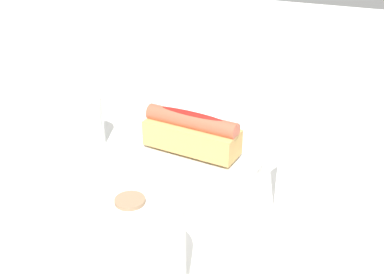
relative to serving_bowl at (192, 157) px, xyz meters
The scene contains 6 objects.
ground_plane 0.03m from the serving_bowl, behind, with size 2.40×2.40×0.00m, color white.
serving_bowl is the anchor object (origin of this frame).
hotdog_front 0.04m from the serving_bowl, 169.38° to the right, with size 0.16×0.07×0.06m.
water_glass 0.20m from the serving_bowl, ahead, with size 0.07×0.07×0.09m.
paper_towel_roll 0.29m from the serving_bowl, 99.19° to the left, with size 0.11×0.11×0.13m.
napkin_box 0.22m from the serving_bowl, 162.77° to the left, with size 0.11×0.04×0.15m, color white.
Camera 1 is at (-0.24, 0.65, 0.42)m, focal length 48.05 mm.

